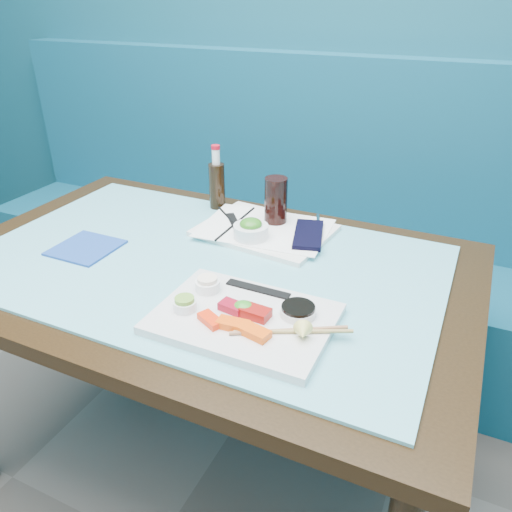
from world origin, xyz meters
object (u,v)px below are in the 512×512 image
at_px(sashimi_plate, 244,319).
at_px(blue_napkin, 86,248).
at_px(seaweed_bowl, 251,232).
at_px(cola_glass, 276,200).
at_px(dining_table, 204,291).
at_px(booth_bench, 305,254).
at_px(serving_tray, 265,230).
at_px(cola_bottle_body, 217,186).

xyz_separation_m(sashimi_plate, blue_napkin, (-0.55, 0.12, -0.01)).
bearing_deg(seaweed_bowl, cola_glass, 81.25).
bearing_deg(seaweed_bowl, sashimi_plate, -66.74).
bearing_deg(dining_table, booth_bench, 90.00).
height_order(sashimi_plate, serving_tray, sashimi_plate).
relative_size(booth_bench, sashimi_plate, 7.96).
distance_m(dining_table, serving_tray, 0.26).
distance_m(seaweed_bowl, blue_napkin, 0.46).
bearing_deg(serving_tray, dining_table, -102.26).
height_order(booth_bench, serving_tray, booth_bench).
bearing_deg(cola_glass, serving_tray, -100.30).
distance_m(sashimi_plate, serving_tray, 0.45).
height_order(seaweed_bowl, cola_bottle_body, cola_bottle_body).
relative_size(seaweed_bowl, cola_glass, 0.71).
height_order(sashimi_plate, cola_glass, cola_glass).
bearing_deg(booth_bench, cola_glass, -80.96).
height_order(serving_tray, cola_glass, cola_glass).
distance_m(sashimi_plate, seaweed_bowl, 0.39).
height_order(dining_table, blue_napkin, blue_napkin).
bearing_deg(seaweed_bowl, serving_tray, 82.41).
bearing_deg(serving_tray, seaweed_bowl, -91.28).
height_order(cola_glass, cola_bottle_body, cola_glass).
relative_size(serving_tray, seaweed_bowl, 3.74).
distance_m(booth_bench, serving_tray, 0.73).
relative_size(sashimi_plate, cola_glass, 2.71).
bearing_deg(sashimi_plate, cola_glass, 105.14).
distance_m(dining_table, blue_napkin, 0.35).
height_order(cola_bottle_body, blue_napkin, cola_bottle_body).
bearing_deg(seaweed_bowl, booth_bench, 95.68).
xyz_separation_m(seaweed_bowl, cola_glass, (0.02, 0.13, 0.05)).
bearing_deg(serving_tray, cola_bottle_body, 159.30).
xyz_separation_m(sashimi_plate, seaweed_bowl, (-0.15, 0.35, 0.02)).
bearing_deg(blue_napkin, seaweed_bowl, 30.12).
bearing_deg(dining_table, cola_bottle_body, 112.55).
bearing_deg(dining_table, sashimi_plate, -41.95).
height_order(booth_bench, cola_glass, booth_bench).
relative_size(sashimi_plate, seaweed_bowl, 3.82).
bearing_deg(serving_tray, booth_bench, 103.62).
distance_m(dining_table, seaweed_bowl, 0.21).
bearing_deg(sashimi_plate, cola_bottle_body, 123.67).
height_order(booth_bench, dining_table, booth_bench).
height_order(serving_tray, blue_napkin, serving_tray).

